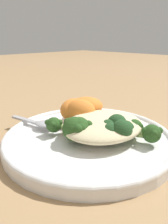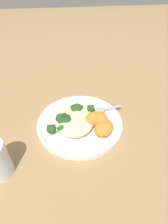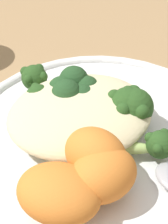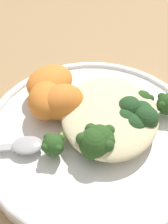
{
  "view_description": "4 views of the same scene",
  "coord_description": "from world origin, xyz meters",
  "views": [
    {
      "loc": [
        0.26,
        0.25,
        0.18
      ],
      "look_at": [
        0.02,
        0.01,
        0.06
      ],
      "focal_mm": 35.0,
      "sensor_mm": 36.0,
      "label": 1
    },
    {
      "loc": [
        -0.41,
        0.06,
        0.43
      ],
      "look_at": [
        0.03,
        -0.0,
        0.04
      ],
      "focal_mm": 28.0,
      "sensor_mm": 36.0,
      "label": 2
    },
    {
      "loc": [
        -0.09,
        -0.22,
        0.28
      ],
      "look_at": [
        0.0,
        0.03,
        0.04
      ],
      "focal_mm": 60.0,
      "sensor_mm": 36.0,
      "label": 3
    },
    {
      "loc": [
        0.27,
        0.03,
        0.33
      ],
      "look_at": [
        0.0,
        0.0,
        0.04
      ],
      "focal_mm": 50.0,
      "sensor_mm": 36.0,
      "label": 4
    }
  ],
  "objects": [
    {
      "name": "sweet_potato_chunk_2",
      "position": [
        -0.05,
        -0.05,
        0.04
      ],
      "size": [
        0.09,
        0.09,
        0.04
      ],
      "primitive_type": "ellipsoid",
      "rotation": [
        0.0,
        0.0,
        5.6
      ],
      "color": "orange",
      "rests_on": "plate"
    },
    {
      "name": "kale_tuft",
      "position": [
        0.0,
        0.07,
        0.04
      ],
      "size": [
        0.06,
        0.06,
        0.04
      ],
      "color": "#234723",
      "rests_on": "plate"
    },
    {
      "name": "broccoli_stalk_1",
      "position": [
        0.04,
        0.02,
        0.04
      ],
      "size": [
        0.12,
        0.05,
        0.04
      ],
      "rotation": [
        0.0,
        0.0,
        0.19
      ],
      "color": "#9EBC66",
      "rests_on": "plate"
    },
    {
      "name": "ground_plane",
      "position": [
        0.0,
        0.0,
        0.0
      ],
      "size": [
        4.0,
        4.0,
        0.0
      ],
      "primitive_type": "plane",
      "color": "#9E7A51"
    },
    {
      "name": "plate",
      "position": [
        0.01,
        0.02,
        0.01
      ],
      "size": [
        0.29,
        0.29,
        0.02
      ],
      "color": "white",
      "rests_on": "ground_plane"
    },
    {
      "name": "broccoli_stalk_2",
      "position": [
        0.04,
        0.02,
        0.04
      ],
      "size": [
        0.09,
        0.05,
        0.04
      ],
      "rotation": [
        0.0,
        0.0,
        0.26
      ],
      "color": "#9EBC66",
      "rests_on": "plate"
    },
    {
      "name": "broccoli_stalk_3",
      "position": [
        0.0,
        0.03,
        0.03
      ],
      "size": [
        0.07,
        0.06,
        0.03
      ],
      "rotation": [
        0.0,
        0.0,
        0.7
      ],
      "color": "#9EBC66",
      "rests_on": "plate"
    },
    {
      "name": "sweet_potato_chunk_1",
      "position": [
        -0.01,
        -0.05,
        0.04
      ],
      "size": [
        0.07,
        0.06,
        0.04
      ],
      "primitive_type": "ellipsoid",
      "rotation": [
        0.0,
        0.0,
        3.36
      ],
      "color": "orange",
      "rests_on": "plate"
    },
    {
      "name": "broccoli_stalk_6",
      "position": [
        -0.03,
        0.06,
        0.03
      ],
      "size": [
        0.03,
        0.1,
        0.03
      ],
      "rotation": [
        0.0,
        0.0,
        1.72
      ],
      "color": "#9EBC66",
      "rests_on": "plate"
    },
    {
      "name": "broccoli_stalk_0",
      "position": [
        0.04,
        -0.02,
        0.03
      ],
      "size": [
        0.1,
        0.06,
        0.03
      ],
      "rotation": [
        0.0,
        0.0,
        -0.43
      ],
      "color": "#9EBC66",
      "rests_on": "plate"
    },
    {
      "name": "broccoli_stalk_4",
      "position": [
        -0.01,
        0.04,
        0.03
      ],
      "size": [
        0.04,
        0.08,
        0.03
      ],
      "rotation": [
        0.0,
        0.0,
        1.18
      ],
      "color": "#9EBC66",
      "rests_on": "plate"
    },
    {
      "name": "broccoli_stalk_5",
      "position": [
        -0.03,
        0.08,
        0.03
      ],
      "size": [
        0.03,
        0.12,
        0.03
      ],
      "rotation": [
        0.0,
        0.0,
        1.63
      ],
      "color": "#9EBC66",
      "rests_on": "plate"
    },
    {
      "name": "sweet_potato_chunk_0",
      "position": [
        -0.01,
        -0.03,
        0.04
      ],
      "size": [
        0.07,
        0.07,
        0.05
      ],
      "primitive_type": "ellipsoid",
      "rotation": [
        0.0,
        0.0,
        5.23
      ],
      "color": "orange",
      "rests_on": "plate"
    },
    {
      "name": "quinoa_mound",
      "position": [
        0.0,
        0.04,
        0.04
      ],
      "size": [
        0.15,
        0.12,
        0.03
      ],
      "primitive_type": "ellipsoid",
      "color": "beige",
      "rests_on": "plate"
    }
  ]
}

